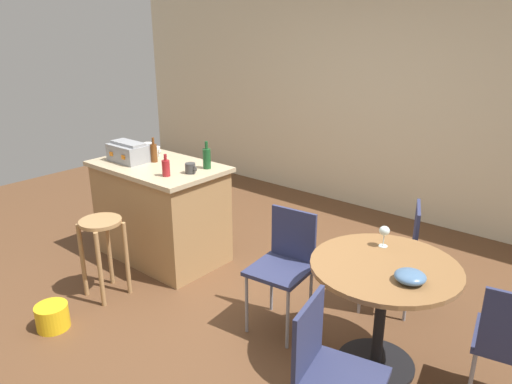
% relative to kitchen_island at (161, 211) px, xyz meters
% --- Properties ---
extents(ground_plane, '(8.80, 8.80, 0.00)m').
position_rel_kitchen_island_xyz_m(ground_plane, '(1.00, -0.28, -0.47)').
color(ground_plane, brown).
extents(back_wall, '(8.00, 0.10, 2.70)m').
position_rel_kitchen_island_xyz_m(back_wall, '(1.00, 2.49, 0.88)').
color(back_wall, beige).
rests_on(back_wall, ground_plane).
extents(kitchen_island, '(1.24, 0.77, 0.92)m').
position_rel_kitchen_island_xyz_m(kitchen_island, '(0.00, 0.00, 0.00)').
color(kitchen_island, '#A37A4C').
rests_on(kitchen_island, ground_plane).
extents(wooden_stool, '(0.33, 0.33, 0.67)m').
position_rel_kitchen_island_xyz_m(wooden_stool, '(0.19, -0.76, 0.02)').
color(wooden_stool, '#A37A4C').
rests_on(wooden_stool, ground_plane).
extents(dining_table, '(0.92, 0.92, 0.75)m').
position_rel_kitchen_island_xyz_m(dining_table, '(2.32, -0.14, 0.10)').
color(dining_table, black).
rests_on(dining_table, ground_plane).
extents(folding_chair_near, '(0.47, 0.47, 0.86)m').
position_rel_kitchen_island_xyz_m(folding_chair_near, '(2.41, -0.91, 0.04)').
color(folding_chair_near, navy).
rests_on(folding_chair_near, ground_plane).
extents(folding_chair_left, '(0.52, 0.52, 0.87)m').
position_rel_kitchen_island_xyz_m(folding_chair_left, '(2.10, 0.58, 0.05)').
color(folding_chair_left, navy).
rests_on(folding_chair_left, ground_plane).
extents(folding_chair_right, '(0.44, 0.44, 0.88)m').
position_rel_kitchen_island_xyz_m(folding_chair_right, '(1.56, -0.15, 0.06)').
color(folding_chair_right, navy).
rests_on(folding_chair_right, ground_plane).
extents(toolbox, '(0.37, 0.26, 0.18)m').
position_rel_kitchen_island_xyz_m(toolbox, '(-0.29, -0.10, 0.55)').
color(toolbox, gray).
rests_on(toolbox, kitchen_island).
extents(bottle_0, '(0.06, 0.06, 0.23)m').
position_rel_kitchen_island_xyz_m(bottle_0, '(-0.09, 0.03, 0.55)').
color(bottle_0, '#603314').
rests_on(bottle_0, kitchen_island).
extents(bottle_1, '(0.07, 0.07, 0.25)m').
position_rel_kitchen_island_xyz_m(bottle_1, '(0.44, 0.20, 0.55)').
color(bottle_1, '#194C23').
rests_on(bottle_1, kitchen_island).
extents(bottle_2, '(0.07, 0.07, 0.19)m').
position_rel_kitchen_island_xyz_m(bottle_2, '(0.34, -0.18, 0.53)').
color(bottle_2, maroon).
rests_on(bottle_2, kitchen_island).
extents(cup_0, '(0.12, 0.08, 0.09)m').
position_rel_kitchen_island_xyz_m(cup_0, '(-0.25, 0.19, 0.50)').
color(cup_0, white).
rests_on(cup_0, kitchen_island).
extents(cup_1, '(0.12, 0.09, 0.09)m').
position_rel_kitchen_island_xyz_m(cup_1, '(-0.43, 0.23, 0.51)').
color(cup_1, white).
rests_on(cup_1, kitchen_island).
extents(cup_2, '(0.12, 0.09, 0.09)m').
position_rel_kitchen_island_xyz_m(cup_2, '(0.44, 0.00, 0.50)').
color(cup_2, '#383838').
rests_on(cup_2, kitchen_island).
extents(wine_glass, '(0.07, 0.07, 0.14)m').
position_rel_kitchen_island_xyz_m(wine_glass, '(2.19, 0.09, 0.39)').
color(wine_glass, silver).
rests_on(wine_glass, dining_table).
extents(serving_bowl, '(0.18, 0.18, 0.07)m').
position_rel_kitchen_island_xyz_m(serving_bowl, '(2.52, -0.24, 0.32)').
color(serving_bowl, '#4C7099').
rests_on(serving_bowl, dining_table).
extents(plastic_bucket, '(0.24, 0.24, 0.19)m').
position_rel_kitchen_island_xyz_m(plastic_bucket, '(0.29, -1.29, -0.37)').
color(plastic_bucket, yellow).
rests_on(plastic_bucket, ground_plane).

